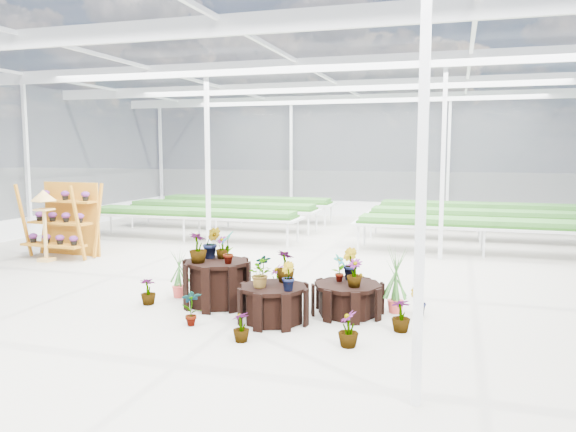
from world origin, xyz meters
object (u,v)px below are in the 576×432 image
(shelf_rack, at_px, (61,221))
(plinth_low, at_px, (348,299))
(plinth_mid, at_px, (274,304))
(plinth_tall, at_px, (217,283))
(bird_table, at_px, (45,226))

(shelf_rack, bearing_deg, plinth_low, -16.34)
(plinth_mid, bearing_deg, shelf_rack, 152.51)
(plinth_low, bearing_deg, shelf_rack, 160.32)
(plinth_tall, distance_m, plinth_low, 2.21)
(plinth_mid, bearing_deg, plinth_low, 34.99)
(plinth_mid, height_order, plinth_low, plinth_mid)
(plinth_low, distance_m, shelf_rack, 7.99)
(plinth_mid, relative_size, shelf_rack, 0.59)
(bird_table, bearing_deg, plinth_tall, -47.67)
(plinth_low, relative_size, bird_table, 0.66)
(plinth_tall, distance_m, bird_table, 5.82)
(plinth_low, bearing_deg, bird_table, 163.93)
(plinth_low, relative_size, shelf_rack, 0.61)
(plinth_tall, distance_m, shelf_rack, 6.01)
(plinth_mid, distance_m, plinth_low, 1.22)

